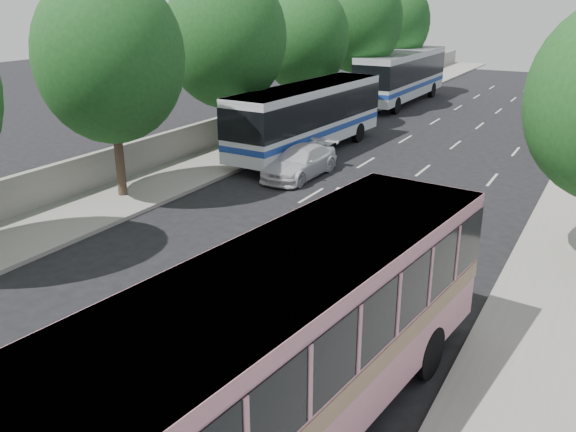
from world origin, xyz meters
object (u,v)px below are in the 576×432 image
Objects in this scene: pink_taxi at (343,214)px; white_pickup at (300,162)px; tour_coach_front at (308,113)px; tour_coach_rear at (402,73)px; pink_bus at (287,333)px.

pink_taxi is 7.21m from white_pickup.
tour_coach_front is (-1.75, 4.19, 1.43)m from white_pickup.
white_pickup is 0.37× the size of tour_coach_rear.
pink_bus is 17.60m from white_pickup.
tour_coach_front is at bearing 114.18° from white_pickup.
white_pickup is 21.80m from tour_coach_rear.
tour_coach_front is (-9.75, 19.78, -0.14)m from pink_bus.
tour_coach_front reaches higher than pink_taxi.
tour_coach_rear is (-0.93, 17.39, 0.21)m from tour_coach_front.
tour_coach_front is at bearing 122.80° from pink_bus.
tour_coach_rear reaches higher than pink_bus.
pink_bus is 22.06m from tour_coach_front.
pink_taxi is 28.12m from tour_coach_rear.
white_pickup is (-8.00, 15.60, -1.56)m from pink_bus.
tour_coach_rear reaches higher than pink_taxi.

